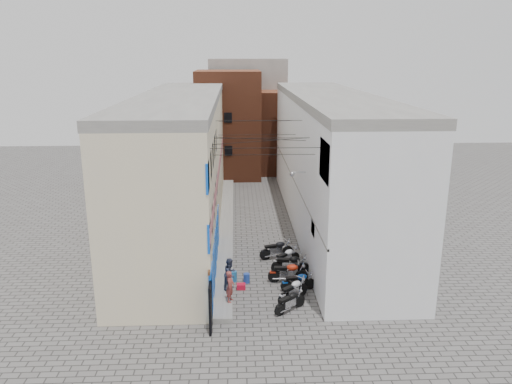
{
  "coord_description": "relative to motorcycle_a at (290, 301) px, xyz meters",
  "views": [
    {
      "loc": [
        -1.39,
        -19.69,
        11.53
      ],
      "look_at": [
        -0.09,
        10.91,
        3.0
      ],
      "focal_mm": 35.0,
      "sensor_mm": 36.0,
      "label": 1
    }
  ],
  "objects": [
    {
      "name": "far_shopfront",
      "position": [
        -1.07,
        24.17,
        0.67
      ],
      "size": [
        2.0,
        0.3,
        2.4
      ],
      "primitive_type": "cube",
      "color": "black",
      "rests_on": "ground"
    },
    {
      "name": "motorcycle_a",
      "position": [
        0.0,
        0.0,
        0.0
      ],
      "size": [
        1.81,
        1.58,
        1.06
      ],
      "primitive_type": null,
      "rotation": [
        0.0,
        0.0,
        -0.91
      ],
      "color": "black",
      "rests_on": "ground"
    },
    {
      "name": "water_jug_far",
      "position": [
        -2.62,
        3.26,
        -0.25
      ],
      "size": [
        0.45,
        0.45,
        0.56
      ],
      "primitive_type": "cylinder",
      "rotation": [
        0.0,
        0.0,
        -0.3
      ],
      "color": "#226EAD",
      "rests_on": "ground"
    },
    {
      "name": "building_right",
      "position": [
        3.93,
        11.97,
        3.97
      ],
      "size": [
        5.94,
        26.0,
        9.0
      ],
      "color": "white",
      "rests_on": "ground"
    },
    {
      "name": "person_b",
      "position": [
        -2.77,
        1.88,
        0.52
      ],
      "size": [
        0.94,
        0.99,
        1.61
      ],
      "primitive_type": "imported",
      "rotation": [
        0.0,
        0.0,
        0.98
      ],
      "color": "#2F3347",
      "rests_on": "plinth"
    },
    {
      "name": "water_jug_near",
      "position": [
        -1.94,
        3.06,
        -0.28
      ],
      "size": [
        0.33,
        0.33,
        0.5
      ],
      "primitive_type": "cylinder",
      "rotation": [
        0.0,
        0.0,
        -0.03
      ],
      "color": "#2042A2",
      "rests_on": "ground"
    },
    {
      "name": "plinth",
      "position": [
        -3.12,
        11.97,
        -0.41
      ],
      "size": [
        0.9,
        26.0,
        0.25
      ],
      "primitive_type": "cube",
      "color": "gray",
      "rests_on": "ground"
    },
    {
      "name": "building_far_brick_right",
      "position": [
        1.93,
        28.97,
        3.47
      ],
      "size": [
        5.0,
        6.0,
        8.0
      ],
      "primitive_type": "cube",
      "color": "brown",
      "rests_on": "ground"
    },
    {
      "name": "red_crate",
      "position": [
        -2.23,
        2.34,
        -0.39
      ],
      "size": [
        0.45,
        0.34,
        0.28
      ],
      "primitive_type": "cube",
      "rotation": [
        0.0,
        0.0,
        -0.02
      ],
      "color": "red",
      "rests_on": "ground"
    },
    {
      "name": "motorcycle_g",
      "position": [
        -0.12,
        6.21,
        0.07
      ],
      "size": [
        2.18,
        1.27,
        1.2
      ],
      "primitive_type": null,
      "rotation": [
        0.0,
        0.0,
        -1.26
      ],
      "color": "black",
      "rests_on": "ground"
    },
    {
      "name": "motorcycle_c",
      "position": [
        0.64,
        2.09,
        -0.01
      ],
      "size": [
        1.88,
        0.85,
        1.05
      ],
      "primitive_type": null,
      "rotation": [
        0.0,
        0.0,
        -1.41
      ],
      "color": "#0B42AC",
      "rests_on": "ground"
    },
    {
      "name": "motorcycle_d",
      "position": [
        0.22,
        3.03,
        0.08
      ],
      "size": [
        2.13,
        0.76,
        1.22
      ],
      "primitive_type": null,
      "rotation": [
        0.0,
        0.0,
        -1.62
      ],
      "color": "#B1220C",
      "rests_on": "ground"
    },
    {
      "name": "motorcycle_f",
      "position": [
        0.34,
        5.01,
        0.05
      ],
      "size": [
        1.95,
        1.8,
        1.17
      ],
      "primitive_type": null,
      "rotation": [
        0.0,
        0.0,
        -0.87
      ],
      "color": "silver",
      "rests_on": "ground"
    },
    {
      "name": "person_a",
      "position": [
        -2.77,
        0.6,
        0.48
      ],
      "size": [
        0.5,
        0.63,
        1.53
      ],
      "primitive_type": "imported",
      "rotation": [
        0.0,
        0.0,
        1.3
      ],
      "color": "#953C36",
      "rests_on": "plinth"
    },
    {
      "name": "overhead_wires",
      "position": [
        -1.07,
        6.61,
        6.59
      ],
      "size": [
        5.8,
        13.02,
        1.32
      ],
      "color": "black",
      "rests_on": "ground"
    },
    {
      "name": "motorcycle_b",
      "position": [
        0.25,
        1.02,
        0.04
      ],
      "size": [
        1.9,
        1.78,
        1.15
      ],
      "primitive_type": null,
      "rotation": [
        0.0,
        0.0,
        -0.85
      ],
      "color": "silver",
      "rests_on": "ground"
    },
    {
      "name": "building_far_concrete",
      "position": [
        -1.07,
        32.97,
        4.97
      ],
      "size": [
        8.0,
        5.0,
        11.0
      ],
      "primitive_type": "cube",
      "color": "gray",
      "rests_on": "ground"
    },
    {
      "name": "building_left",
      "position": [
        -6.05,
        11.92,
        3.97
      ],
      "size": [
        5.1,
        27.0,
        9.0
      ],
      "color": "beige",
      "rests_on": "ground"
    },
    {
      "name": "building_far_brick_left",
      "position": [
        -3.07,
        26.97,
        4.47
      ],
      "size": [
        6.0,
        6.0,
        10.0
      ],
      "primitive_type": "cube",
      "color": "brown",
      "rests_on": "ground"
    },
    {
      "name": "ground",
      "position": [
        -1.07,
        -1.03,
        -0.53
      ],
      "size": [
        90.0,
        90.0,
        0.0
      ],
      "primitive_type": "plane",
      "color": "#5E5B59",
      "rests_on": "ground"
    },
    {
      "name": "motorcycle_e",
      "position": [
        0.45,
        4.08,
        0.07
      ],
      "size": [
        2.15,
        0.88,
        1.21
      ],
      "primitive_type": null,
      "rotation": [
        0.0,
        0.0,
        -1.68
      ],
      "color": "black",
      "rests_on": "ground"
    }
  ]
}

